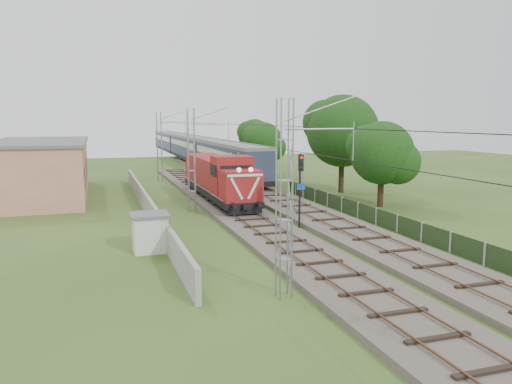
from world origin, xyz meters
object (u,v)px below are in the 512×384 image
object	(u,v)px
coach_rake	(191,146)
signal_post	(300,177)
locomotive	(218,177)
relay_hut	(150,232)

from	to	relation	value
coach_rake	signal_post	world-z (taller)	signal_post
locomotive	coach_rake	distance (m)	40.13
locomotive	coach_rake	bearing A→B (deg)	82.84
coach_rake	relay_hut	distance (m)	55.96
relay_hut	locomotive	bearing A→B (deg)	63.33
coach_rake	signal_post	bearing A→B (deg)	-92.55
coach_rake	relay_hut	world-z (taller)	coach_rake
signal_post	relay_hut	bearing A→B (deg)	-163.87
locomotive	relay_hut	bearing A→B (deg)	-116.67
locomotive	coach_rake	xyz separation A→B (m)	(5.00, 39.81, 0.49)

